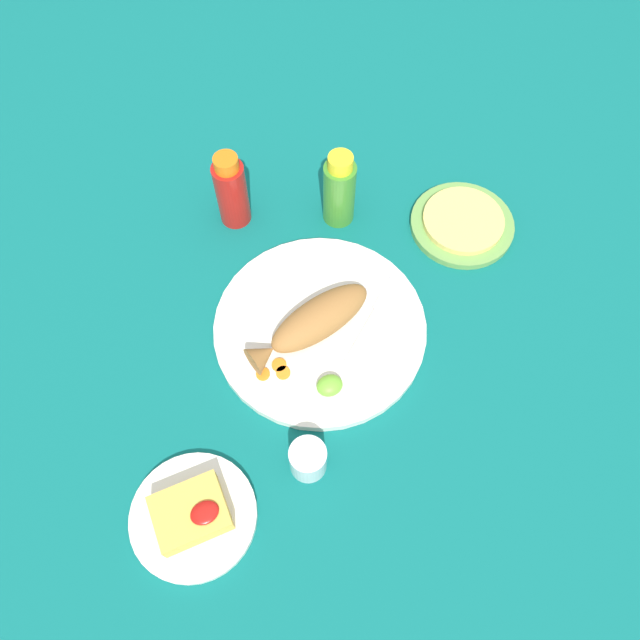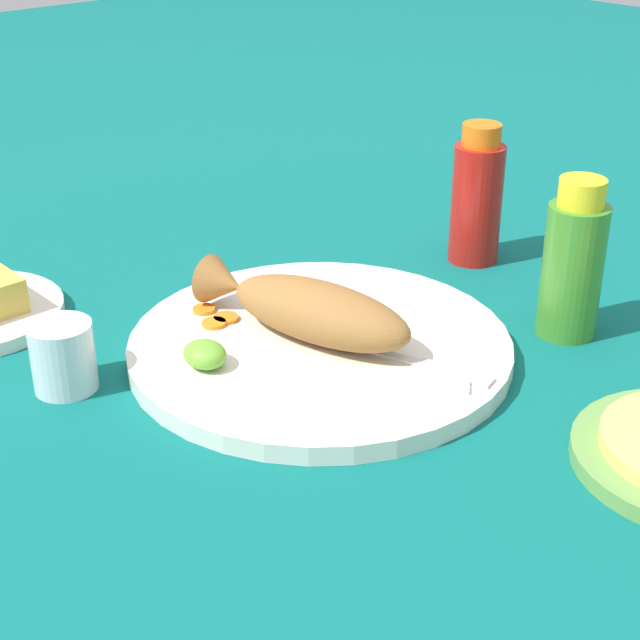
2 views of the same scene
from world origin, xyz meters
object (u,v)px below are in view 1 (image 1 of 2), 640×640
(fork_near, at_px, (360,294))
(fork_far, at_px, (375,314))
(hot_sauce_bottle_green, at_px, (339,190))
(tortilla_plate, at_px, (462,225))
(fried_fish, at_px, (313,322))
(side_plate_fries, at_px, (194,516))
(hot_sauce_bottle_red, at_px, (231,191))
(salt_cup, at_px, (308,460))
(main_plate, at_px, (320,328))

(fork_near, distance_m, fork_far, 0.05)
(fork_near, height_order, hot_sauce_bottle_green, hot_sauce_bottle_green)
(fork_near, height_order, tortilla_plate, fork_near)
(fried_fish, distance_m, side_plate_fries, 0.36)
(hot_sauce_bottle_red, height_order, tortilla_plate, hot_sauce_bottle_red)
(fork_far, bearing_deg, fork_near, 59.06)
(fried_fish, bearing_deg, fork_far, -20.84)
(side_plate_fries, bearing_deg, fork_far, 26.91)
(fried_fish, height_order, fork_far, fried_fish)
(fried_fish, height_order, side_plate_fries, fried_fish)
(fork_near, xyz_separation_m, hot_sauce_bottle_green, (0.04, 0.18, 0.06))
(fried_fish, relative_size, fork_near, 1.33)
(fork_far, relative_size, salt_cup, 2.40)
(fork_far, bearing_deg, hot_sauce_bottle_green, 43.23)
(side_plate_fries, xyz_separation_m, tortilla_plate, (0.63, 0.31, 0.00))
(fork_far, distance_m, hot_sauce_bottle_green, 0.24)
(tortilla_plate, bearing_deg, side_plate_fries, -153.52)
(fork_far, bearing_deg, main_plate, 131.40)
(main_plate, distance_m, fork_near, 0.09)
(hot_sauce_bottle_green, bearing_deg, side_plate_fries, -134.74)
(side_plate_fries, bearing_deg, hot_sauce_bottle_green, 45.26)
(hot_sauce_bottle_green, bearing_deg, salt_cup, -119.34)
(hot_sauce_bottle_red, distance_m, side_plate_fries, 0.57)
(fork_near, distance_m, side_plate_fries, 0.46)
(tortilla_plate, bearing_deg, fork_near, -164.32)
(fried_fish, xyz_separation_m, tortilla_plate, (0.35, 0.10, -0.04))
(fried_fish, xyz_separation_m, fork_far, (0.11, -0.01, -0.03))
(side_plate_fries, bearing_deg, fork_near, 32.47)
(hot_sauce_bottle_green, height_order, salt_cup, hot_sauce_bottle_green)
(fork_near, bearing_deg, main_plate, -179.02)
(hot_sauce_bottle_green, height_order, side_plate_fries, hot_sauce_bottle_green)
(main_plate, height_order, tortilla_plate, main_plate)
(salt_cup, xyz_separation_m, side_plate_fries, (-0.19, -0.01, -0.02))
(fork_near, distance_m, hot_sauce_bottle_green, 0.20)
(main_plate, bearing_deg, tortilla_plate, 16.39)
(fork_near, height_order, hot_sauce_bottle_red, hot_sauce_bottle_red)
(fried_fish, relative_size, fork_far, 1.57)
(hot_sauce_bottle_green, bearing_deg, fried_fish, -123.34)
(fork_far, xyz_separation_m, tortilla_plate, (0.24, 0.12, -0.01))
(fork_far, bearing_deg, side_plate_fries, 168.54)
(main_plate, relative_size, fried_fish, 1.52)
(fried_fish, height_order, hot_sauce_bottle_red, hot_sauce_bottle_red)
(main_plate, relative_size, salt_cup, 5.71)
(side_plate_fries, relative_size, tortilla_plate, 0.97)
(tortilla_plate, bearing_deg, hot_sauce_bottle_green, 150.57)
(fork_far, relative_size, side_plate_fries, 0.81)
(hot_sauce_bottle_green, relative_size, salt_cup, 2.51)
(hot_sauce_bottle_red, bearing_deg, fork_far, -64.22)
(hot_sauce_bottle_red, relative_size, salt_cup, 2.52)
(hot_sauce_bottle_red, xyz_separation_m, salt_cup, (-0.06, -0.50, -0.05))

